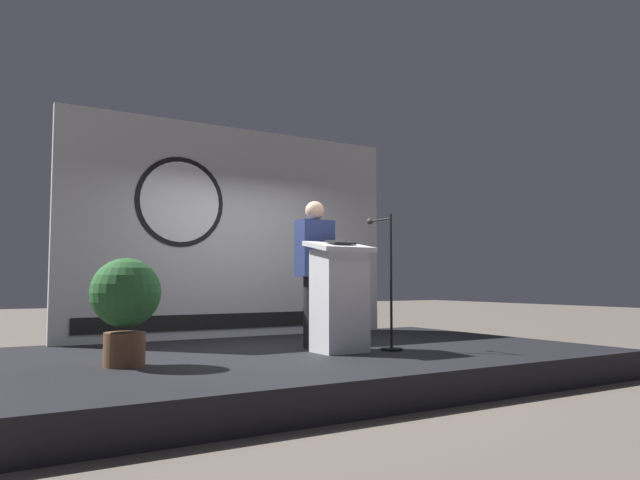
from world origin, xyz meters
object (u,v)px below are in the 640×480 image
at_px(speaker_person, 315,273).
at_px(podium, 340,297).
at_px(potted_plant, 126,301).
at_px(microphone_stand, 388,302).

bearing_deg(speaker_person, podium, -87.42).
bearing_deg(potted_plant, speaker_person, 9.86).
height_order(microphone_stand, potted_plant, microphone_stand).
xyz_separation_m(microphone_stand, potted_plant, (-2.79, 0.20, 0.05)).
bearing_deg(podium, microphone_stand, -9.52).
bearing_deg(speaker_person, microphone_stand, -43.90).
bearing_deg(microphone_stand, podium, 170.48).
xyz_separation_m(podium, potted_plant, (-2.21, 0.10, -0.01)).
bearing_deg(potted_plant, microphone_stand, -4.03).
xyz_separation_m(speaker_person, microphone_stand, (0.60, -0.58, -0.32)).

